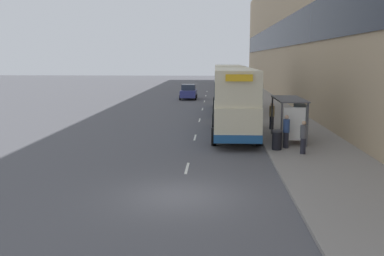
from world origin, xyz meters
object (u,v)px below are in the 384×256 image
(pedestrian_2, at_px, (303,137))
(litter_bin, at_px, (277,140))
(pedestrian_1, at_px, (286,131))
(double_decker_bus_ahead, at_px, (228,87))
(car_0, at_px, (188,92))
(pedestrian_at_shelter, at_px, (272,115))
(double_decker_bus_near, at_px, (234,101))
(bus_shelter, at_px, (293,112))

(pedestrian_2, distance_m, litter_bin, 1.55)
(pedestrian_1, relative_size, litter_bin, 1.71)
(double_decker_bus_ahead, height_order, car_0, double_decker_bus_ahead)
(double_decker_bus_ahead, xyz_separation_m, pedestrian_at_shelter, (2.66, -10.67, -1.21))
(pedestrian_1, bearing_deg, litter_bin, -137.87)
(double_decker_bus_near, relative_size, pedestrian_at_shelter, 5.51)
(bus_shelter, xyz_separation_m, car_0, (-7.79, 27.11, -0.99))
(pedestrian_1, xyz_separation_m, pedestrian_2, (0.63, -1.44, -0.05))
(double_decker_bus_near, xyz_separation_m, pedestrian_at_shelter, (2.67, 2.09, -1.21))
(car_0, height_order, pedestrian_1, pedestrian_1)
(pedestrian_at_shelter, relative_size, litter_bin, 1.74)
(double_decker_bus_ahead, distance_m, pedestrian_at_shelter, 11.07)
(double_decker_bus_ahead, bearing_deg, bus_shelter, -77.57)
(pedestrian_at_shelter, bearing_deg, double_decker_bus_near, -141.95)
(double_decker_bus_ahead, height_order, litter_bin, double_decker_bus_ahead)
(bus_shelter, relative_size, pedestrian_1, 2.34)
(double_decker_bus_ahead, relative_size, pedestrian_at_shelter, 6.24)
(pedestrian_1, bearing_deg, car_0, 103.73)
(pedestrian_at_shelter, distance_m, litter_bin, 6.86)
(pedestrian_2, relative_size, litter_bin, 1.61)
(pedestrian_1, bearing_deg, pedestrian_2, -66.35)
(bus_shelter, bearing_deg, double_decker_bus_near, 146.42)
(bus_shelter, bearing_deg, litter_bin, -115.66)
(bus_shelter, relative_size, litter_bin, 4.00)
(pedestrian_at_shelter, xyz_separation_m, litter_bin, (-0.59, -6.82, -0.41))
(double_decker_bus_ahead, bearing_deg, car_0, 110.30)
(litter_bin, bearing_deg, double_decker_bus_near, 113.68)
(double_decker_bus_near, distance_m, pedestrian_2, 6.67)
(pedestrian_2, bearing_deg, pedestrian_at_shelter, 94.35)
(pedestrian_at_shelter, xyz_separation_m, pedestrian_2, (0.59, -7.76, -0.07))
(double_decker_bus_near, height_order, pedestrian_at_shelter, double_decker_bus_near)
(pedestrian_2, height_order, litter_bin, pedestrian_2)
(bus_shelter, height_order, double_decker_bus_ahead, double_decker_bus_ahead)
(double_decker_bus_near, bearing_deg, car_0, 100.23)
(bus_shelter, bearing_deg, pedestrian_1, -108.19)
(double_decker_bus_ahead, relative_size, pedestrian_1, 6.37)
(double_decker_bus_near, distance_m, double_decker_bus_ahead, 12.76)
(bus_shelter, relative_size, pedestrian_2, 2.48)
(bus_shelter, distance_m, pedestrian_at_shelter, 4.40)
(pedestrian_at_shelter, bearing_deg, car_0, 107.42)
(double_decker_bus_ahead, distance_m, car_0, 13.04)
(bus_shelter, height_order, litter_bin, bus_shelter)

